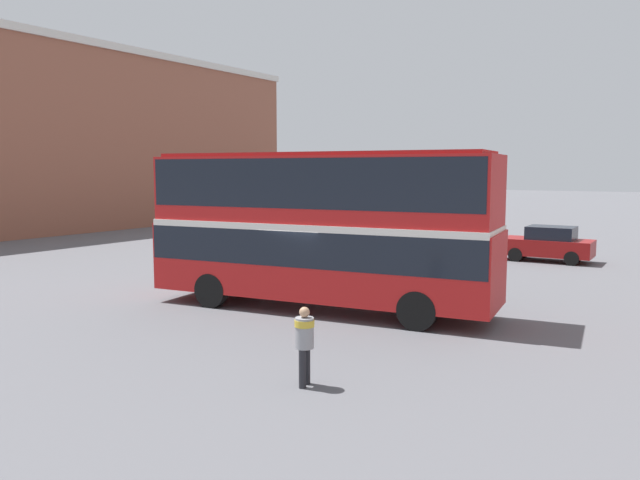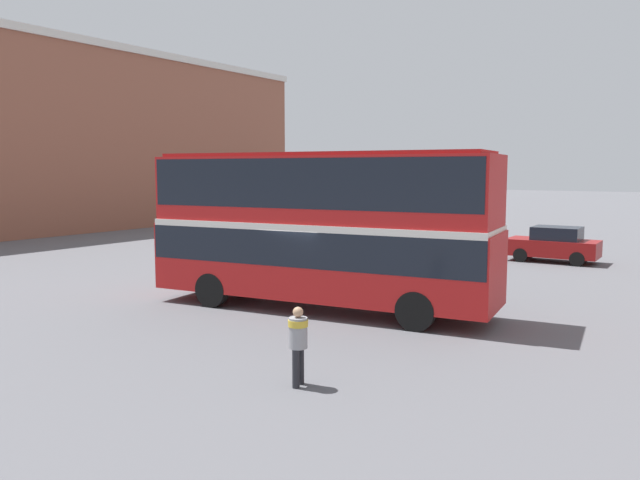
{
  "view_description": "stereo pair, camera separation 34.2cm",
  "coord_description": "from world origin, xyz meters",
  "views": [
    {
      "loc": [
        10.7,
        -15.28,
        4.2
      ],
      "look_at": [
        0.52,
        0.24,
        2.13
      ],
      "focal_mm": 35.0,
      "sensor_mm": 36.0,
      "label": 1
    },
    {
      "loc": [
        10.98,
        -15.09,
        4.2
      ],
      "look_at": [
        0.52,
        0.24,
        2.13
      ],
      "focal_mm": 35.0,
      "sensor_mm": 36.0,
      "label": 2
    }
  ],
  "objects": [
    {
      "name": "ground_plane",
      "position": [
        0.0,
        0.0,
        0.0
      ],
      "size": [
        240.0,
        240.0,
        0.0
      ],
      "primitive_type": "plane",
      "color": "#5B5B60"
    },
    {
      "name": "pedestrian_foreground",
      "position": [
        3.96,
        -5.56,
        0.97
      ],
      "size": [
        0.47,
        0.47,
        1.58
      ],
      "rotation": [
        0.0,
        0.0,
        3.39
      ],
      "color": "#232328",
      "rests_on": "ground_plane"
    },
    {
      "name": "double_decker_bus",
      "position": [
        0.52,
        0.24,
        2.71
      ],
      "size": [
        10.78,
        4.03,
        4.72
      ],
      "rotation": [
        0.0,
        0.0,
        0.14
      ],
      "color": "red",
      "rests_on": "ground_plane"
    },
    {
      "name": "parked_car_kerb_near",
      "position": [
        3.83,
        14.5,
        0.81
      ],
      "size": [
        4.01,
        1.98,
        1.63
      ],
      "rotation": [
        0.0,
        0.0,
        3.17
      ],
      "color": "maroon",
      "rests_on": "ground_plane"
    },
    {
      "name": "building_row_left",
      "position": [
        -30.73,
        12.34,
        6.47
      ],
      "size": [
        11.24,
        39.87,
        12.92
      ],
      "color": "#935642",
      "rests_on": "ground_plane"
    }
  ]
}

